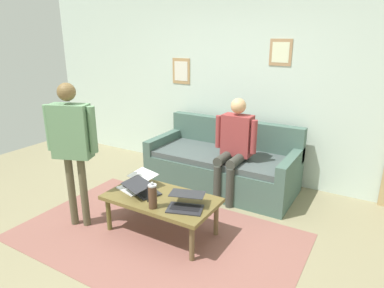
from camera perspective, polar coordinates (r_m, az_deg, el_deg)
name	(u,v)px	position (r m, az deg, el deg)	size (l,w,h in m)	color
ground_plane	(145,242)	(3.62, -7.85, -15.99)	(7.68, 7.68, 0.00)	gray
area_rug	(157,236)	(3.69, -5.98, -15.18)	(2.90, 1.78, 0.01)	#89554C
back_wall	(237,83)	(4.96, 7.55, 10.08)	(7.04, 0.11, 2.70)	silver
couch	(223,165)	(4.68, 5.23, -3.60)	(1.97, 0.91, 0.88)	#446055
coffee_table	(161,201)	(3.57, -5.21, -9.52)	(1.17, 0.63, 0.41)	brown
laptop_left	(142,189)	(3.65, -8.40, -7.50)	(0.43, 0.41, 0.14)	#28282D
laptop_center	(186,203)	(3.32, -1.05, -9.97)	(0.42, 0.41, 0.13)	#28282D
laptop_right	(136,184)	(3.77, -9.35, -6.63)	(0.39, 0.44, 0.15)	silver
french_press	(153,196)	(3.31, -6.66, -8.71)	(0.11, 0.09, 0.27)	#4C3323
person_standing	(72,138)	(3.68, -19.62, 0.97)	(0.55, 0.30, 1.57)	brown
person_seated	(234,143)	(4.24, 7.14, 0.15)	(0.55, 0.51, 1.28)	#3A3C34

